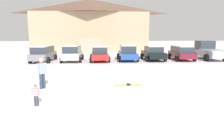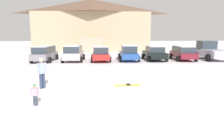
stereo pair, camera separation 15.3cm
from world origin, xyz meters
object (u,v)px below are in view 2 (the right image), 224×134
Objects in this scene: pickup_truck at (210,51)px; parked_blue_hatchback at (129,53)px; parked_grey_wagon at (45,53)px; skier_child_in_pink_snowsuit at (35,94)px; parked_maroon_van at (183,52)px; parked_black_sedan at (154,53)px; parked_red_sedan at (101,54)px; skier_adult_in_blue_parka at (42,71)px; pair_of_skis at (128,85)px; ski_lodge at (92,25)px; parked_silver_wagon at (74,53)px.

parked_blue_hatchback is at bearing -177.76° from pickup_truck.
parked_grey_wagon is 0.99× the size of parked_blue_hatchback.
parked_blue_hatchback is 5.32× the size of skier_child_in_pink_snowsuit.
parked_black_sedan is at bearing 178.10° from parked_maroon_van.
pickup_truck reaches higher than parked_red_sedan.
skier_child_in_pink_snowsuit is at bearing -76.38° from parked_grey_wagon.
skier_adult_in_blue_parka reaches higher than pair_of_skis.
parked_red_sedan reaches higher than skier_child_in_pink_snowsuit.
skier_child_in_pink_snowsuit reaches higher than pair_of_skis.
parked_silver_wagon is (-1.51, -14.65, -3.63)m from ski_lodge.
skier_child_in_pink_snowsuit is (-8.80, -14.11, -0.32)m from parked_black_sedan.
parked_grey_wagon is 2.83× the size of skier_adult_in_blue_parka.
parked_black_sedan is at bearing -62.35° from ski_lodge.
ski_lodge is 16.63m from parked_black_sedan.
ski_lodge is 18.42m from parked_maroon_van.
ski_lodge is 28.78m from skier_child_in_pink_snowsuit.
pickup_truck is (3.38, 0.53, 0.12)m from parked_maroon_van.
parked_silver_wagon is 2.69× the size of pair_of_skis.
parked_maroon_van is 2.72× the size of pair_of_skis.
parked_blue_hatchback reaches higher than skier_child_in_pink_snowsuit.
ski_lodge is 4.38× the size of parked_red_sedan.
ski_lodge reaches higher than pickup_truck.
skier_adult_in_blue_parka is 1.08× the size of pair_of_skis.
parked_silver_wagon is 15.71m from pickup_truck.
parked_blue_hatchback is (9.22, 0.25, -0.05)m from parked_grey_wagon.
parked_maroon_van is (15.44, 0.10, -0.03)m from parked_grey_wagon.
parked_silver_wagon is 4.66× the size of skier_child_in_pink_snowsuit.
skier_adult_in_blue_parka is at bearing -143.48° from pickup_truck.
parked_red_sedan is 6.08m from parked_black_sedan.
parked_silver_wagon reaches higher than skier_adult_in_blue_parka.
parked_red_sedan is (2.96, 0.05, -0.11)m from parked_silver_wagon.
parked_black_sedan is (12.17, 0.21, -0.09)m from parked_grey_wagon.
pair_of_skis is at bearing -83.28° from ski_lodge.
parked_maroon_van is at bearing 0.86° from parked_silver_wagon.
ski_lodge is 26.05m from skier_adult_in_blue_parka.
parked_red_sedan is at bearing -177.04° from pickup_truck.
parked_red_sedan is at bearing 78.89° from skier_child_in_pink_snowsuit.
parked_grey_wagon is 12.17m from parked_black_sedan.
ski_lodge is 3.80× the size of pickup_truck.
parked_silver_wagon is at bearing -176.85° from parked_blue_hatchback.
pair_of_skis is at bearing -134.25° from pickup_truck.
parked_maroon_van reaches higher than skier_child_in_pink_snowsuit.
parked_blue_hatchback is 11.25m from pair_of_skis.
skier_adult_in_blue_parka is at bearing -106.04° from parked_red_sedan.
skier_child_in_pink_snowsuit is at bearing -144.54° from pair_of_skis.
ski_lodge reaches higher than parked_grey_wagon.
parked_red_sedan is 2.95× the size of pair_of_skis.
parked_blue_hatchback reaches higher than parked_red_sedan.
ski_lodge reaches higher than parked_silver_wagon.
parked_grey_wagon is 1.09× the size of parked_black_sedan.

